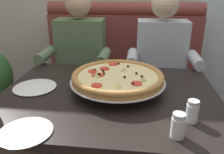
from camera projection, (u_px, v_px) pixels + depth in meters
The scene contains 10 objects.
booth_bench at pixel (121, 83), 2.20m from camera, with size 1.50×0.78×1.13m.
dining_table at pixel (109, 108), 1.27m from camera, with size 1.17×0.90×0.73m.
diner_left at pixel (78, 59), 1.88m from camera, with size 0.54×0.64×1.27m.
diner_right at pixel (161, 62), 1.81m from camera, with size 0.54×0.64×1.27m.
pizza at pixel (118, 77), 1.24m from camera, with size 0.52×0.52×0.11m.
shaker_pepper_flakes at pixel (192, 113), 0.96m from camera, with size 0.05×0.05×0.10m.
shaker_parmesan at pixel (178, 127), 0.87m from camera, with size 0.05×0.05×0.10m.
plate_near_left at pixel (25, 130), 0.90m from camera, with size 0.22×0.22×0.02m.
plate_near_right at pixel (35, 86), 1.30m from camera, with size 0.24×0.24×0.02m.
patio_chair at pixel (203, 42), 3.23m from camera, with size 0.43×0.42×0.86m.
Camera 1 is at (0.15, -1.10, 1.28)m, focal length 36.51 mm.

